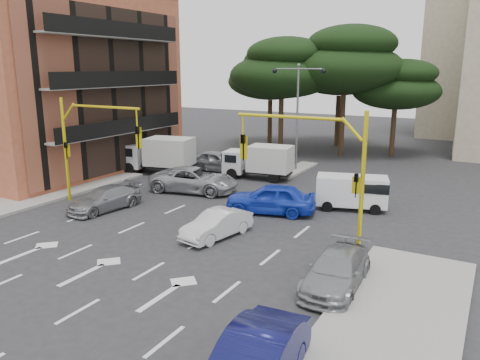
% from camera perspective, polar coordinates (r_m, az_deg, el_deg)
% --- Properties ---
extents(ground, '(120.00, 120.00, 0.00)m').
position_cam_1_polar(ground, '(22.35, -9.21, -6.61)').
color(ground, '#28282B').
rests_on(ground, ground).
extents(median_strip, '(1.40, 6.00, 0.15)m').
position_cam_1_polar(median_strip, '(35.75, 6.81, 1.24)').
color(median_strip, gray).
rests_on(median_strip, ground).
extents(apartment_orange, '(15.19, 16.15, 13.70)m').
position_cam_1_polar(apartment_orange, '(39.54, -23.31, 11.33)').
color(apartment_orange, '#A14E32').
rests_on(apartment_orange, ground).
extents(pine_left_near, '(9.15, 9.15, 10.23)m').
position_cam_1_polar(pine_left_near, '(41.97, 5.19, 13.45)').
color(pine_left_near, '#382616').
rests_on(pine_left_near, ground).
extents(pine_center, '(9.98, 9.98, 11.16)m').
position_cam_1_polar(pine_center, '(42.10, 12.78, 14.12)').
color(pine_center, '#382616').
rests_on(pine_center, ground).
extents(pine_left_far, '(8.32, 8.32, 9.30)m').
position_cam_1_polar(pine_left_far, '(46.86, 3.78, 12.63)').
color(pine_left_far, '#382616').
rests_on(pine_left_far, ground).
extents(pine_right, '(7.49, 7.49, 8.37)m').
position_cam_1_polar(pine_right, '(43.11, 18.60, 10.97)').
color(pine_right, '#382616').
rests_on(pine_right, ground).
extents(pine_back, '(9.15, 9.15, 10.23)m').
position_cam_1_polar(pine_back, '(47.46, 12.14, 13.21)').
color(pine_back, '#382616').
rests_on(pine_back, ground).
extents(signal_mast_right, '(5.79, 0.37, 6.00)m').
position_cam_1_polar(signal_mast_right, '(19.78, 9.79, 2.42)').
color(signal_mast_right, yellow).
rests_on(signal_mast_right, ground).
extents(signal_mast_left, '(5.79, 0.37, 6.00)m').
position_cam_1_polar(signal_mast_left, '(27.39, -18.21, 5.00)').
color(signal_mast_left, yellow).
rests_on(signal_mast_left, ground).
extents(street_lamp_center, '(4.16, 0.36, 7.77)m').
position_cam_1_polar(street_lamp_center, '(35.01, 7.05, 9.83)').
color(street_lamp_center, slate).
rests_on(street_lamp_center, median_strip).
extents(car_white_hatch, '(2.03, 3.95, 1.24)m').
position_cam_1_polar(car_white_hatch, '(21.59, -2.85, -5.43)').
color(car_white_hatch, silver).
rests_on(car_white_hatch, ground).
extents(car_blue_compact, '(5.10, 3.12, 1.62)m').
position_cam_1_polar(car_blue_compact, '(25.09, 3.75, -2.26)').
color(car_blue_compact, '#1632BC').
rests_on(car_blue_compact, ground).
extents(car_silver_wagon, '(2.33, 4.53, 1.26)m').
position_cam_1_polar(car_silver_wagon, '(26.71, -16.19, -2.21)').
color(car_silver_wagon, gray).
rests_on(car_silver_wagon, ground).
extents(car_silver_cross_a, '(5.91, 3.54, 1.54)m').
position_cam_1_polar(car_silver_cross_a, '(29.51, -5.60, 0.03)').
color(car_silver_cross_a, '#A0A2A8').
rests_on(car_silver_cross_a, ground).
extents(car_silver_cross_b, '(4.65, 2.09, 1.55)m').
position_cam_1_polar(car_silver_cross_b, '(35.21, -2.59, 2.30)').
color(car_silver_cross_b, gray).
rests_on(car_silver_cross_b, ground).
extents(car_silver_parked, '(1.99, 4.48, 1.28)m').
position_cam_1_polar(car_silver_parked, '(17.21, 11.68, -10.73)').
color(car_silver_parked, gray).
rests_on(car_silver_parked, ground).
extents(van_white, '(4.11, 2.70, 1.89)m').
position_cam_1_polar(van_white, '(26.46, 13.44, -1.48)').
color(van_white, white).
rests_on(van_white, ground).
extents(box_truck_a, '(5.80, 3.37, 2.68)m').
position_cam_1_polar(box_truck_a, '(34.99, -10.03, 2.97)').
color(box_truck_a, silver).
rests_on(box_truck_a, ground).
extents(box_truck_b, '(5.07, 2.64, 2.39)m').
position_cam_1_polar(box_truck_b, '(32.81, 2.26, 2.21)').
color(box_truck_b, silver).
rests_on(box_truck_b, ground).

